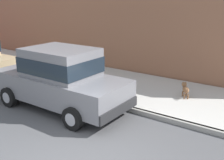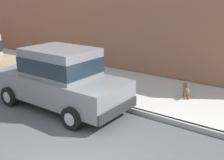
{
  "view_description": "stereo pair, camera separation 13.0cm",
  "coord_description": "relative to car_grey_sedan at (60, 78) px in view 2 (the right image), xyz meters",
  "views": [
    {
      "loc": [
        -3.51,
        -3.47,
        3.41
      ],
      "look_at": [
        3.31,
        1.35,
        0.85
      ],
      "focal_mm": 43.88,
      "sensor_mm": 36.0,
      "label": 1
    },
    {
      "loc": [
        -3.43,
        -3.57,
        3.41
      ],
      "look_at": [
        3.31,
        1.35,
        0.85
      ],
      "focal_mm": 43.88,
      "sensor_mm": 36.0,
      "label": 2
    }
  ],
  "objects": [
    {
      "name": "curb",
      "position": [
        1.0,
        -2.55,
        -0.91
      ],
      "size": [
        0.16,
        64.0,
        0.14
      ],
      "primitive_type": "cube",
      "color": "gray",
      "rests_on": "ground"
    },
    {
      "name": "sidewalk",
      "position": [
        2.8,
        -2.55,
        -0.91
      ],
      "size": [
        3.6,
        64.0,
        0.14
      ],
      "primitive_type": "cube",
      "color": "#B7B5AD",
      "rests_on": "ground"
    },
    {
      "name": "car_grey_sedan",
      "position": [
        0.0,
        0.0,
        0.0
      ],
      "size": [
        2.05,
        4.6,
        1.92
      ],
      "color": "slate",
      "rests_on": "ground"
    },
    {
      "name": "dog_brown",
      "position": [
        2.83,
        -3.01,
        -0.55
      ],
      "size": [
        0.66,
        0.47,
        0.49
      ],
      "color": "brown",
      "rests_on": "sidewalk"
    },
    {
      "name": "building_facade",
      "position": [
        4.9,
        3.79,
        1.33
      ],
      "size": [
        0.5,
        20.0,
        4.63
      ],
      "primitive_type": "cube",
      "color": "#8C5B42",
      "rests_on": "ground"
    }
  ]
}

